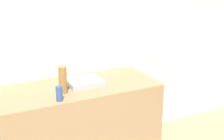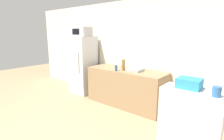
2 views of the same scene
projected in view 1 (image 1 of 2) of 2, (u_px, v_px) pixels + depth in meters
name	position (u px, v px, depth m)	size (l,w,h in m)	color
wall_back	(45.00, 43.00, 3.31)	(8.00, 0.06, 2.60)	silver
counter	(64.00, 130.00, 3.25)	(1.99, 0.69, 0.90)	#937551
sink_basin	(84.00, 82.00, 3.22)	(0.34, 0.29, 0.06)	#9EA3A8
bottle_tall	(63.00, 80.00, 2.97)	(0.08, 0.08, 0.27)	olive
bottle_short	(59.00, 94.00, 2.81)	(0.06, 0.06, 0.14)	#2D4C8C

